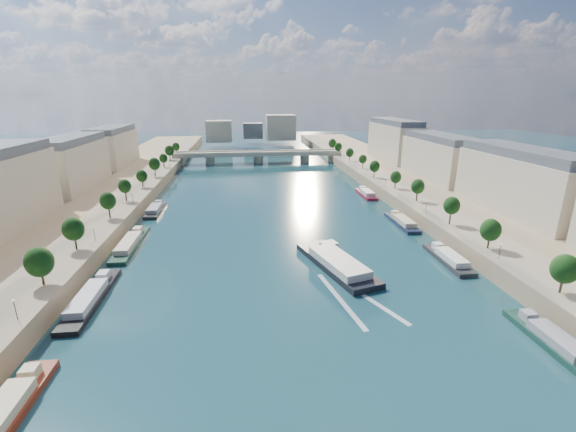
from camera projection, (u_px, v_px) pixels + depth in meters
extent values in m
plane|color=#0B2E31|center=(273.00, 219.00, 144.23)|extent=(700.00, 700.00, 0.00)
cube|color=#9E8460|center=(69.00, 219.00, 135.41)|extent=(44.00, 520.00, 5.00)
cube|color=#9E8460|center=(455.00, 206.00, 151.54)|extent=(44.00, 520.00, 5.00)
cube|color=gray|center=(112.00, 211.00, 136.32)|extent=(14.00, 520.00, 0.10)
cube|color=gray|center=(419.00, 201.00, 149.09)|extent=(14.00, 520.00, 0.10)
cylinder|color=#382B1E|center=(35.00, 281.00, 81.07)|extent=(0.50, 0.50, 3.82)
ellipsoid|color=black|center=(31.00, 266.00, 79.99)|extent=(4.80, 4.80, 5.52)
cylinder|color=#382B1E|center=(80.00, 240.00, 103.80)|extent=(0.50, 0.50, 3.82)
ellipsoid|color=black|center=(77.00, 228.00, 102.71)|extent=(4.80, 4.80, 5.52)
cylinder|color=#382B1E|center=(108.00, 214.00, 126.52)|extent=(0.50, 0.50, 3.82)
ellipsoid|color=black|center=(107.00, 204.00, 125.43)|extent=(4.80, 4.80, 5.52)
cylinder|color=#382B1E|center=(129.00, 196.00, 149.24)|extent=(0.50, 0.50, 3.82)
ellipsoid|color=black|center=(127.00, 187.00, 148.16)|extent=(4.80, 4.80, 5.52)
cylinder|color=#382B1E|center=(143.00, 183.00, 171.97)|extent=(0.50, 0.50, 3.82)
ellipsoid|color=black|center=(142.00, 175.00, 170.88)|extent=(4.80, 4.80, 5.52)
cylinder|color=#382B1E|center=(155.00, 172.00, 194.69)|extent=(0.50, 0.50, 3.82)
ellipsoid|color=black|center=(154.00, 165.00, 193.60)|extent=(4.80, 4.80, 5.52)
cylinder|color=#382B1E|center=(164.00, 164.00, 217.41)|extent=(0.50, 0.50, 3.82)
ellipsoid|color=black|center=(163.00, 158.00, 216.33)|extent=(4.80, 4.80, 5.52)
cylinder|color=#382B1E|center=(171.00, 158.00, 240.13)|extent=(0.50, 0.50, 3.82)
ellipsoid|color=black|center=(170.00, 152.00, 239.05)|extent=(4.80, 4.80, 5.52)
cylinder|color=#382B1E|center=(177.00, 152.00, 262.86)|extent=(0.50, 0.50, 3.82)
ellipsoid|color=black|center=(176.00, 147.00, 261.77)|extent=(4.80, 4.80, 5.52)
cylinder|color=#382B1E|center=(571.00, 288.00, 78.24)|extent=(0.50, 0.50, 3.82)
ellipsoid|color=black|center=(575.00, 272.00, 77.16)|extent=(4.80, 4.80, 5.52)
cylinder|color=#382B1E|center=(496.00, 244.00, 100.97)|extent=(0.50, 0.50, 3.82)
ellipsoid|color=black|center=(499.00, 232.00, 99.88)|extent=(4.80, 4.80, 5.52)
cylinder|color=#382B1E|center=(449.00, 217.00, 123.69)|extent=(0.50, 0.50, 3.82)
ellipsoid|color=black|center=(451.00, 206.00, 122.60)|extent=(4.80, 4.80, 5.52)
cylinder|color=#382B1E|center=(417.00, 198.00, 146.41)|extent=(0.50, 0.50, 3.82)
ellipsoid|color=black|center=(418.00, 189.00, 145.33)|extent=(4.80, 4.80, 5.52)
cylinder|color=#382B1E|center=(393.00, 184.00, 169.13)|extent=(0.50, 0.50, 3.82)
ellipsoid|color=black|center=(394.00, 176.00, 168.05)|extent=(4.80, 4.80, 5.52)
cylinder|color=#382B1E|center=(375.00, 173.00, 191.86)|extent=(0.50, 0.50, 3.82)
ellipsoid|color=black|center=(376.00, 166.00, 190.77)|extent=(4.80, 4.80, 5.52)
cylinder|color=#382B1E|center=(361.00, 165.00, 214.58)|extent=(0.50, 0.50, 3.82)
ellipsoid|color=black|center=(361.00, 159.00, 213.50)|extent=(4.80, 4.80, 5.52)
cylinder|color=#382B1E|center=(349.00, 158.00, 237.30)|extent=(0.50, 0.50, 3.82)
ellipsoid|color=black|center=(350.00, 152.00, 236.22)|extent=(4.80, 4.80, 5.52)
cylinder|color=#382B1E|center=(340.00, 153.00, 260.03)|extent=(0.50, 0.50, 3.82)
ellipsoid|color=black|center=(340.00, 147.00, 258.94)|extent=(4.80, 4.80, 5.52)
cylinder|color=#382B1E|center=(332.00, 148.00, 282.75)|extent=(0.50, 0.50, 3.82)
ellipsoid|color=black|center=(332.00, 143.00, 281.67)|extent=(4.80, 4.80, 5.52)
cylinder|color=black|center=(16.00, 310.00, 69.96)|extent=(0.14, 0.14, 4.00)
sphere|color=#FFE5B2|center=(13.00, 300.00, 69.33)|extent=(0.36, 0.36, 0.36)
cylinder|color=black|center=(95.00, 235.00, 107.84)|extent=(0.14, 0.14, 4.00)
sphere|color=#FFE5B2|center=(93.00, 228.00, 107.20)|extent=(0.36, 0.36, 0.36)
cylinder|color=black|center=(132.00, 198.00, 145.71)|extent=(0.14, 0.14, 4.00)
sphere|color=#FFE5B2|center=(132.00, 193.00, 145.07)|extent=(0.36, 0.36, 0.36)
cylinder|color=black|center=(155.00, 177.00, 183.58)|extent=(0.14, 0.14, 4.00)
sphere|color=#FFE5B2|center=(154.00, 172.00, 182.95)|extent=(0.36, 0.36, 0.36)
cylinder|color=black|center=(169.00, 163.00, 221.45)|extent=(0.14, 0.14, 4.00)
sphere|color=#FFE5B2|center=(169.00, 159.00, 220.82)|extent=(0.36, 0.36, 0.36)
cylinder|color=black|center=(500.00, 252.00, 95.92)|extent=(0.14, 0.14, 4.00)
sphere|color=#FFE5B2|center=(501.00, 244.00, 95.29)|extent=(0.36, 0.36, 0.36)
cylinder|color=black|center=(426.00, 207.00, 133.80)|extent=(0.14, 0.14, 4.00)
sphere|color=#FFE5B2|center=(427.00, 202.00, 133.16)|extent=(0.36, 0.36, 0.36)
cylinder|color=black|center=(385.00, 183.00, 171.67)|extent=(0.14, 0.14, 4.00)
sphere|color=#FFE5B2|center=(386.00, 178.00, 171.03)|extent=(0.36, 0.36, 0.36)
cylinder|color=black|center=(359.00, 167.00, 209.54)|extent=(0.14, 0.14, 4.00)
sphere|color=#FFE5B2|center=(359.00, 163.00, 208.91)|extent=(0.36, 0.36, 0.36)
cylinder|color=black|center=(341.00, 156.00, 247.41)|extent=(0.14, 0.14, 4.00)
sphere|color=#FFE5B2|center=(341.00, 152.00, 246.78)|extent=(0.36, 0.36, 0.36)
cube|color=beige|center=(72.00, 165.00, 169.01)|extent=(16.00, 52.00, 20.00)
cube|color=#474C54|center=(68.00, 138.00, 165.51)|extent=(14.72, 50.44, 3.20)
cube|color=beige|center=(114.00, 148.00, 223.92)|extent=(16.00, 52.00, 20.00)
cube|color=#474C54|center=(111.00, 127.00, 220.42)|extent=(14.72, 50.44, 3.20)
cube|color=beige|center=(521.00, 184.00, 133.13)|extent=(16.00, 52.00, 20.00)
cube|color=#474C54|center=(527.00, 150.00, 129.63)|extent=(14.72, 50.44, 3.20)
cube|color=beige|center=(439.00, 158.00, 188.04)|extent=(16.00, 52.00, 20.00)
cube|color=#474C54|center=(442.00, 134.00, 184.54)|extent=(14.72, 50.44, 3.20)
cube|color=beige|center=(394.00, 143.00, 242.96)|extent=(16.00, 52.00, 20.00)
cube|color=#474C54|center=(396.00, 125.00, 239.46)|extent=(14.72, 50.44, 3.20)
cube|color=beige|center=(219.00, 131.00, 335.48)|extent=(22.00, 18.00, 18.00)
cube|color=beige|center=(281.00, 127.00, 350.50)|extent=(26.00, 20.00, 22.00)
cube|color=#474C54|center=(253.00, 131.00, 363.11)|extent=(18.00, 16.00, 14.00)
cube|color=#C1B79E|center=(258.00, 154.00, 259.95)|extent=(112.00, 11.00, 2.20)
cube|color=#C1B79E|center=(258.00, 153.00, 254.77)|extent=(112.00, 0.80, 0.90)
cube|color=#C1B79E|center=(258.00, 151.00, 264.24)|extent=(112.00, 0.80, 0.90)
cylinder|color=#C1B79E|center=(210.00, 160.00, 257.49)|extent=(6.40, 6.40, 5.00)
cylinder|color=#C1B79E|center=(258.00, 159.00, 261.07)|extent=(6.40, 6.40, 5.00)
cylinder|color=#C1B79E|center=(305.00, 158.00, 264.65)|extent=(6.40, 6.40, 5.00)
cube|color=#C1B79E|center=(180.00, 161.00, 255.25)|extent=(6.00, 12.00, 5.00)
cube|color=#C1B79E|center=(333.00, 158.00, 266.89)|extent=(6.00, 12.00, 5.00)
cube|color=black|center=(336.00, 265.00, 103.83)|extent=(17.63, 32.78, 2.25)
cube|color=silver|center=(339.00, 262.00, 100.80)|extent=(12.93, 21.74, 2.03)
cube|color=silver|center=(329.00, 245.00, 112.18)|extent=(5.40, 4.91, 1.80)
cube|color=silver|center=(340.00, 299.00, 87.53)|extent=(5.52, 25.84, 0.04)
cube|color=silver|center=(367.00, 298.00, 88.25)|extent=(11.51, 24.31, 0.04)
cube|color=maroon|center=(11.00, 410.00, 56.36)|extent=(5.00, 20.21, 1.80)
cube|color=beige|center=(2.00, 410.00, 54.31)|extent=(4.10, 11.12, 1.60)
cube|color=beige|center=(30.00, 372.00, 61.56)|extent=(2.50, 2.43, 1.80)
cube|color=black|center=(92.00, 299.00, 87.00)|extent=(5.00, 28.16, 1.80)
cube|color=silver|center=(87.00, 297.00, 84.35)|extent=(4.10, 15.49, 1.60)
cube|color=silver|center=(103.00, 275.00, 94.45)|extent=(2.50, 3.38, 1.80)
cube|color=#173B2D|center=(131.00, 245.00, 118.26)|extent=(5.00, 29.79, 1.80)
cube|color=beige|center=(128.00, 243.00, 115.49)|extent=(4.10, 16.39, 1.60)
cube|color=beige|center=(138.00, 230.00, 126.18)|extent=(2.50, 3.58, 1.80)
cube|color=#262628|center=(156.00, 211.00, 152.63)|extent=(5.00, 21.10, 1.80)
cube|color=gray|center=(154.00, 208.00, 150.52)|extent=(4.10, 11.60, 1.60)
cube|color=gray|center=(158.00, 203.00, 158.08)|extent=(2.50, 2.53, 1.80)
cube|color=#173A30|center=(550.00, 342.00, 71.96)|extent=(5.00, 20.60, 1.80)
cube|color=gray|center=(559.00, 340.00, 69.89)|extent=(4.10, 11.33, 1.60)
cube|color=gray|center=(528.00, 316.00, 77.27)|extent=(2.50, 2.47, 1.80)
cube|color=#28292B|center=(448.00, 260.00, 107.36)|extent=(5.00, 20.93, 1.80)
cube|color=white|center=(452.00, 257.00, 105.26)|extent=(4.10, 11.51, 1.60)
cube|color=white|center=(438.00, 246.00, 112.77)|extent=(2.50, 2.51, 1.80)
cube|color=#1A233B|center=(402.00, 223.00, 138.06)|extent=(5.00, 22.12, 1.80)
cube|color=#C4B793|center=(404.00, 221.00, 135.87)|extent=(4.10, 12.17, 1.60)
cube|color=#C4B793|center=(395.00, 213.00, 143.80)|extent=(2.50, 2.65, 1.80)
cube|color=maroon|center=(366.00, 195.00, 177.23)|extent=(5.00, 19.51, 1.80)
cube|color=silver|center=(367.00, 192.00, 175.24)|extent=(4.10, 10.73, 1.60)
cube|color=silver|center=(362.00, 188.00, 182.23)|extent=(2.50, 2.34, 1.80)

